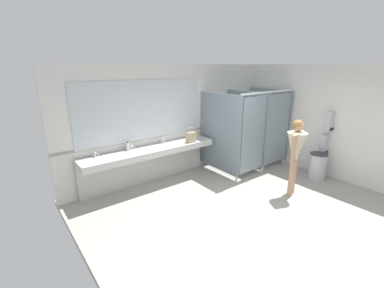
# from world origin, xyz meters

# --- Properties ---
(ground_plane) EXTENTS (6.00, 5.55, 0.10)m
(ground_plane) POSITION_xyz_m (0.00, 0.00, -0.05)
(ground_plane) COLOR #9E998E
(wall_back) EXTENTS (6.00, 0.12, 2.70)m
(wall_back) POSITION_xyz_m (0.00, 2.54, 1.35)
(wall_back) COLOR silver
(wall_back) RESTS_ON ground_plane
(wall_side_right) EXTENTS (0.12, 5.55, 2.70)m
(wall_side_right) POSITION_xyz_m (2.76, 0.00, 1.35)
(wall_side_right) COLOR silver
(wall_side_right) RESTS_ON ground_plane
(wall_back_tile_band) EXTENTS (6.00, 0.01, 0.06)m
(wall_back_tile_band) POSITION_xyz_m (0.00, 2.47, 1.05)
(wall_back_tile_band) COLOR #9E937F
(wall_back_tile_band) RESTS_ON wall_back
(vanity_counter) EXTENTS (3.16, 0.57, 1.00)m
(vanity_counter) POSITION_xyz_m (-1.02, 2.26, 0.65)
(vanity_counter) COLOR silver
(vanity_counter) RESTS_ON ground_plane
(mirror_panel) EXTENTS (3.06, 0.02, 1.32)m
(mirror_panel) POSITION_xyz_m (-1.02, 2.47, 1.70)
(mirror_panel) COLOR silver
(mirror_panel) RESTS_ON wall_back
(bathroom_stalls) EXTENTS (2.00, 1.42, 2.07)m
(bathroom_stalls) POSITION_xyz_m (1.63, 1.56, 1.08)
(bathroom_stalls) COLOR gray
(bathroom_stalls) RESTS_ON ground_plane
(paper_towel_dispenser_upper) EXTENTS (0.30, 0.13, 0.48)m
(paper_towel_dispenser_upper) POSITION_xyz_m (2.63, 0.02, 1.39)
(paper_towel_dispenser_upper) COLOR #B7BABF
(paper_towel_dispenser_upper) RESTS_ON wall_side_right
(paper_towel_dispenser_lower) EXTENTS (0.31, 0.13, 0.49)m
(paper_towel_dispenser_lower) POSITION_xyz_m (2.63, 0.06, 0.81)
(paper_towel_dispenser_lower) COLOR #B7BABF
(paper_towel_dispenser_lower) RESTS_ON wall_side_right
(trash_bin) EXTENTS (0.40, 0.40, 0.65)m
(trash_bin) POSITION_xyz_m (2.30, 0.02, 0.33)
(trash_bin) COLOR #B7BABF
(trash_bin) RESTS_ON ground_plane
(person_standing) EXTENTS (0.54, 0.51, 1.63)m
(person_standing) POSITION_xyz_m (1.10, -0.05, 1.03)
(person_standing) COLOR tan
(person_standing) RESTS_ON ground_plane
(handbag) EXTENTS (0.23, 0.14, 0.37)m
(handbag) POSITION_xyz_m (-0.01, 2.03, 1.02)
(handbag) COLOR tan
(handbag) RESTS_ON vanity_counter
(soap_dispenser) EXTENTS (0.07, 0.07, 0.20)m
(soap_dispenser) POSITION_xyz_m (-1.50, 2.34, 0.98)
(soap_dispenser) COLOR white
(soap_dispenser) RESTS_ON vanity_counter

